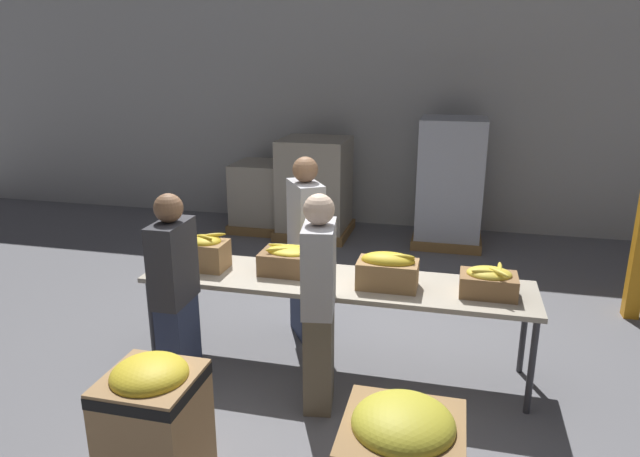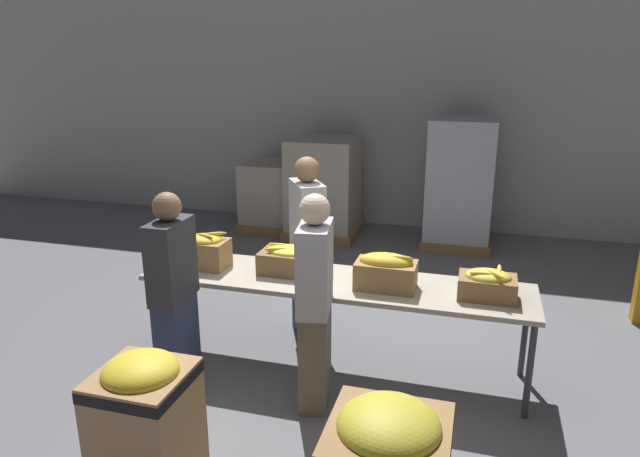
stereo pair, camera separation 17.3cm
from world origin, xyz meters
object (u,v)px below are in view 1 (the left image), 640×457
(banana_box_3, at_px, (489,281))
(pallet_stack_0, at_px, (315,188))
(banana_box_0, at_px, (204,252))
(banana_box_1, at_px, (290,259))
(banana_box_2, at_px, (388,270))
(donation_bin_0, at_px, (154,422))
(pallet_stack_2, at_px, (450,183))
(volunteer_2, at_px, (306,249))
(pallet_stack_1, at_px, (264,197))
(volunteer_0, at_px, (319,305))
(sorting_table, at_px, (336,285))
(volunteer_1, at_px, (176,297))

(banana_box_3, relative_size, pallet_stack_0, 0.30)
(banana_box_0, relative_size, banana_box_1, 0.82)
(banana_box_2, height_order, banana_box_3, banana_box_2)
(banana_box_0, height_order, donation_bin_0, banana_box_0)
(banana_box_1, distance_m, banana_box_3, 1.61)
(banana_box_1, xyz_separation_m, pallet_stack_2, (1.23, 3.60, -0.05))
(volunteer_2, relative_size, pallet_stack_0, 1.20)
(banana_box_3, relative_size, pallet_stack_2, 0.24)
(donation_bin_0, xyz_separation_m, pallet_stack_1, (-1.18, 5.38, 0.03))
(volunteer_0, xyz_separation_m, volunteer_2, (-0.39, 1.09, 0.03))
(banana_box_2, height_order, volunteer_0, volunteer_0)
(donation_bin_0, bearing_deg, banana_box_2, 53.66)
(banana_box_0, height_order, volunteer_2, volunteer_2)
(banana_box_0, bearing_deg, banana_box_3, -0.44)
(volunteer_2, bearing_deg, pallet_stack_0, 160.33)
(pallet_stack_0, relative_size, pallet_stack_2, 0.81)
(volunteer_0, relative_size, donation_bin_0, 1.87)
(sorting_table, bearing_deg, banana_box_3, -1.18)
(banana_box_1, xyz_separation_m, pallet_stack_1, (-1.51, 3.66, -0.41))
(volunteer_1, bearing_deg, pallet_stack_2, -25.38)
(volunteer_1, relative_size, pallet_stack_1, 1.57)
(banana_box_2, relative_size, banana_box_3, 1.11)
(pallet_stack_0, bearing_deg, volunteer_2, -77.26)
(donation_bin_0, bearing_deg, pallet_stack_0, 93.82)
(sorting_table, xyz_separation_m, pallet_stack_0, (-1.09, 3.62, -0.05))
(pallet_stack_1, bearing_deg, sorting_table, -62.82)
(banana_box_0, height_order, pallet_stack_2, pallet_stack_2)
(banana_box_3, relative_size, volunteer_2, 0.25)
(banana_box_1, distance_m, volunteer_1, 0.99)
(volunteer_0, height_order, donation_bin_0, volunteer_0)
(volunteer_0, bearing_deg, donation_bin_0, 137.36)
(volunteer_2, bearing_deg, pallet_stack_1, 173.09)
(banana_box_1, xyz_separation_m, donation_bin_0, (-0.33, -1.72, -0.45))
(volunteer_2, bearing_deg, volunteer_0, -12.60)
(pallet_stack_1, bearing_deg, banana_box_1, -67.64)
(volunteer_2, bearing_deg, pallet_stack_2, 126.29)
(sorting_table, relative_size, pallet_stack_0, 2.23)
(banana_box_3, distance_m, volunteer_0, 1.31)
(volunteer_1, relative_size, pallet_stack_0, 1.13)
(banana_box_3, bearing_deg, pallet_stack_2, 95.73)
(banana_box_2, height_order, donation_bin_0, banana_box_2)
(sorting_table, xyz_separation_m, volunteer_2, (-0.40, 0.55, 0.10))
(donation_bin_0, bearing_deg, banana_box_0, 103.87)
(banana_box_1, height_order, volunteer_0, volunteer_0)
(volunteer_0, height_order, pallet_stack_0, volunteer_0)
(volunteer_0, distance_m, volunteer_1, 1.11)
(banana_box_2, bearing_deg, banana_box_0, 178.24)
(volunteer_2, bearing_deg, banana_box_1, -33.99)
(banana_box_0, height_order, banana_box_1, banana_box_0)
(banana_box_1, distance_m, pallet_stack_2, 3.80)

